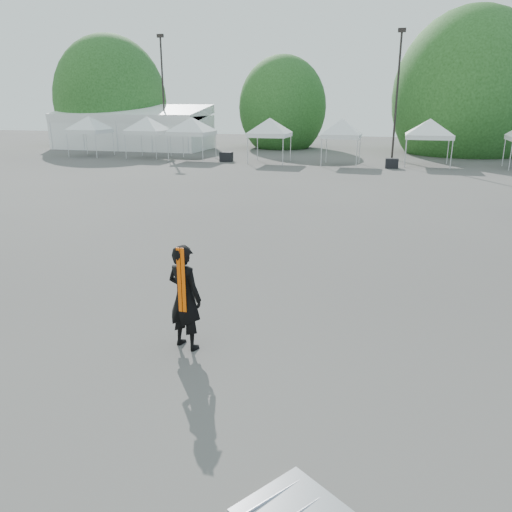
# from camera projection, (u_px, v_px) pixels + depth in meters

# --- Properties ---
(ground) EXTENTS (120.00, 120.00, 0.00)m
(ground) POSITION_uv_depth(u_px,v_px,m) (231.00, 299.00, 11.84)
(ground) COLOR #474442
(ground) RESTS_ON ground
(marquee) EXTENTS (15.00, 6.25, 4.23)m
(marquee) POSITION_uv_depth(u_px,v_px,m) (133.00, 128.00, 49.16)
(marquee) COLOR white
(marquee) RESTS_ON ground
(light_pole_west) EXTENTS (0.60, 0.25, 10.30)m
(light_pole_west) POSITION_uv_depth(u_px,v_px,m) (163.00, 87.00, 46.07)
(light_pole_west) COLOR black
(light_pole_west) RESTS_ON ground
(light_pole_east) EXTENTS (0.60, 0.25, 9.80)m
(light_pole_east) POSITION_uv_depth(u_px,v_px,m) (397.00, 88.00, 38.82)
(light_pole_east) COLOR black
(light_pole_east) RESTS_ON ground
(tree_far_w) EXTENTS (4.80, 4.80, 7.30)m
(tree_far_w) POSITION_uv_depth(u_px,v_px,m) (111.00, 101.00, 52.20)
(tree_far_w) COLOR #382314
(tree_far_w) RESTS_ON ground
(tree_mid_w) EXTENTS (4.16, 4.16, 6.33)m
(tree_mid_w) POSITION_uv_depth(u_px,v_px,m) (283.00, 108.00, 49.52)
(tree_mid_w) COLOR #382314
(tree_mid_w) RESTS_ON ground
(tree_mid_e) EXTENTS (5.12, 5.12, 7.79)m
(tree_mid_e) POSITION_uv_depth(u_px,v_px,m) (468.00, 97.00, 43.89)
(tree_mid_e) COLOR #382314
(tree_mid_e) RESTS_ON ground
(tent_a) EXTENTS (4.11, 4.11, 3.88)m
(tent_a) POSITION_uv_depth(u_px,v_px,m) (89.00, 119.00, 42.16)
(tent_a) COLOR silver
(tent_a) RESTS_ON ground
(tent_b) EXTENTS (4.13, 4.13, 3.88)m
(tent_b) POSITION_uv_depth(u_px,v_px,m) (147.00, 120.00, 40.81)
(tent_b) COLOR silver
(tent_b) RESTS_ON ground
(tent_c) EXTENTS (4.40, 4.40, 3.88)m
(tent_c) POSITION_uv_depth(u_px,v_px,m) (191.00, 121.00, 39.37)
(tent_c) COLOR silver
(tent_c) RESTS_ON ground
(tent_d) EXTENTS (4.10, 4.10, 3.88)m
(tent_d) POSITION_uv_depth(u_px,v_px,m) (270.00, 122.00, 37.44)
(tent_d) COLOR silver
(tent_d) RESTS_ON ground
(tent_e) EXTENTS (3.83, 3.83, 3.88)m
(tent_e) POSITION_uv_depth(u_px,v_px,m) (342.00, 122.00, 35.98)
(tent_e) COLOR silver
(tent_e) RESTS_ON ground
(tent_f) EXTENTS (4.59, 4.59, 3.88)m
(tent_f) POSITION_uv_depth(u_px,v_px,m) (430.00, 122.00, 35.64)
(tent_f) COLOR silver
(tent_f) RESTS_ON ground
(man) EXTENTS (0.86, 0.70, 2.03)m
(man) POSITION_uv_depth(u_px,v_px,m) (185.00, 297.00, 9.24)
(man) COLOR black
(man) RESTS_ON ground
(crate_west) EXTENTS (0.98, 0.78, 0.73)m
(crate_west) POSITION_uv_depth(u_px,v_px,m) (226.00, 157.00, 38.92)
(crate_west) COLOR black
(crate_west) RESTS_ON ground
(crate_mid) EXTENTS (0.91, 0.73, 0.68)m
(crate_mid) POSITION_uv_depth(u_px,v_px,m) (392.00, 163.00, 34.99)
(crate_mid) COLOR black
(crate_mid) RESTS_ON ground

